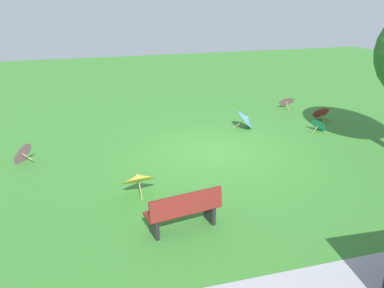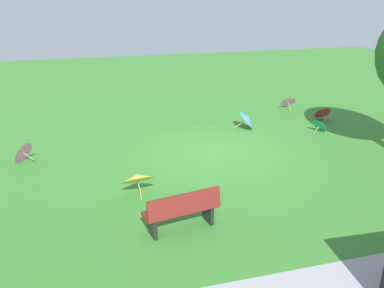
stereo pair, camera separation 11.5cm
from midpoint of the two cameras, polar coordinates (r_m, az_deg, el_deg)
The scene contains 8 objects.
ground at distance 12.61m, azimuth 3.12°, elevation -1.01°, with size 40.00×40.00×0.00m, color #387A2D.
park_bench at distance 8.42m, azimuth -1.52°, elevation -9.36°, with size 1.66×0.75×0.90m.
parasol_yellow_0 at distance 9.85m, azimuth -7.95°, elevation -4.73°, with size 0.90×0.86×0.76m.
parasol_teal_0 at distance 14.94m, azimuth 17.37°, elevation 2.73°, with size 0.66×0.72×0.55m.
parasol_pink_0 at distance 12.60m, azimuth -23.27°, elevation -1.14°, with size 0.73×0.80×0.68m.
parasol_blue_0 at distance 14.62m, azimuth 7.45°, elevation 3.64°, with size 0.85×0.92×0.74m.
parasol_pink_1 at distance 17.49m, azimuth 12.97°, elevation 6.00°, with size 0.68×0.65×0.62m.
parasol_red_0 at distance 16.34m, azimuth 17.50°, elevation 4.38°, with size 0.67×0.64×0.60m.
Camera 1 is at (3.93, 11.02, 4.72)m, focal length 37.73 mm.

